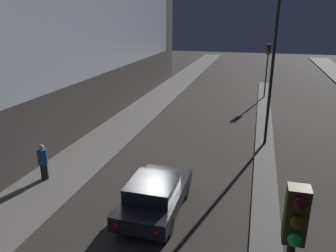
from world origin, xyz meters
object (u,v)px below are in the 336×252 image
Objects in this scene: traffic_light_mid at (268,59)px; pedestrian_on_left_sidewalk at (43,161)px; street_lamp at (277,19)px; car_left_lane at (155,195)px.

traffic_light_mid is 21.00m from pedestrian_on_left_sidewalk.
pedestrian_on_left_sidewalk is at bearing -116.85° from traffic_light_mid.
traffic_light_mid is 2.84× the size of pedestrian_on_left_sidewalk.
street_lamp is 13.16m from pedestrian_on_left_sidewalk.
car_left_lane is 2.55× the size of pedestrian_on_left_sidewalk.
street_lamp is at bearing 36.98° from pedestrian_on_left_sidewalk.
traffic_light_mid reaches higher than pedestrian_on_left_sidewalk.
pedestrian_on_left_sidewalk reaches higher than car_left_lane.
car_left_lane is at bearing -10.33° from pedestrian_on_left_sidewalk.
pedestrian_on_left_sidewalk is (-5.41, 0.99, 0.25)m from car_left_lane.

